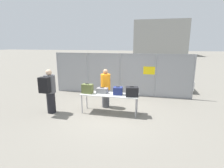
% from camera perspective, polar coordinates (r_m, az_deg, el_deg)
% --- Properties ---
extents(ground_plane, '(120.00, 120.00, 0.00)m').
position_cam_1_polar(ground_plane, '(7.15, -1.17, -9.24)').
color(ground_plane, slate).
extents(fence_section, '(7.34, 0.07, 2.22)m').
position_cam_1_polar(fence_section, '(9.26, 2.73, 3.43)').
color(fence_section, gray).
rests_on(fence_section, ground_plane).
extents(inspection_table, '(2.25, 0.66, 0.78)m').
position_cam_1_polar(inspection_table, '(6.87, -0.79, -3.79)').
color(inspection_table, silver).
rests_on(inspection_table, ground_plane).
extents(suitcase_olive, '(0.44, 0.28, 0.40)m').
position_cam_1_polar(suitcase_olive, '(6.99, -8.02, -1.53)').
color(suitcase_olive, '#566033').
rests_on(suitcase_olive, inspection_table).
extents(suitcase_grey, '(0.45, 0.28, 0.23)m').
position_cam_1_polar(suitcase_grey, '(6.98, -3.21, -2.15)').
color(suitcase_grey, slate).
rests_on(suitcase_grey, inspection_table).
extents(suitcase_navy, '(0.38, 0.33, 0.32)m').
position_cam_1_polar(suitcase_navy, '(6.78, 1.96, -2.23)').
color(suitcase_navy, navy).
rests_on(suitcase_navy, inspection_table).
extents(suitcase_black, '(0.51, 0.39, 0.38)m').
position_cam_1_polar(suitcase_black, '(6.59, 6.56, -2.49)').
color(suitcase_black, black).
rests_on(suitcase_black, inspection_table).
extents(traveler_hooded, '(0.43, 0.67, 1.75)m').
position_cam_1_polar(traveler_hooded, '(7.21, -19.82, -1.77)').
color(traveler_hooded, black).
rests_on(traveler_hooded, ground_plane).
extents(security_worker_near, '(0.41, 0.41, 1.67)m').
position_cam_1_polar(security_worker_near, '(7.50, -2.11, -1.23)').
color(security_worker_near, '#4C4C51').
rests_on(security_worker_near, ground_plane).
extents(utility_trailer, '(4.56, 2.25, 0.68)m').
position_cam_1_polar(utility_trailer, '(10.89, 15.27, 0.44)').
color(utility_trailer, white).
rests_on(utility_trailer, ground_plane).
extents(distant_hangar, '(11.36, 9.59, 7.56)m').
position_cam_1_polar(distant_hangar, '(43.78, 15.35, 14.14)').
color(distant_hangar, '#999993').
rests_on(distant_hangar, ground_plane).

